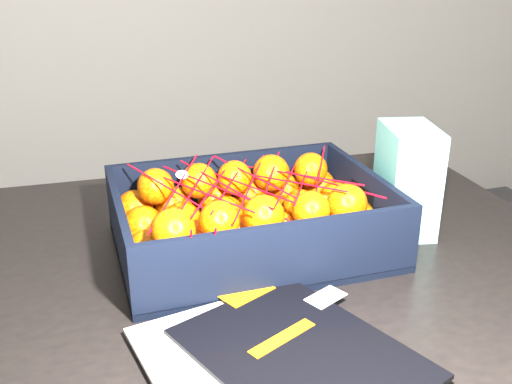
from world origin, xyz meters
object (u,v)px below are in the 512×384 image
object	(u,v)px
table	(214,307)
magazine_stack	(268,364)
produce_crate	(250,228)
retail_carton	(407,180)

from	to	relation	value
table	magazine_stack	xyz separation A→B (m)	(-0.01, -0.30, 0.11)
produce_crate	retail_carton	bearing A→B (deg)	-3.79
table	produce_crate	size ratio (longest dim) A/B	2.87
table	magazine_stack	world-z (taller)	magazine_stack
magazine_stack	retail_carton	distance (m)	0.46
produce_crate	retail_carton	distance (m)	0.28
magazine_stack	produce_crate	world-z (taller)	produce_crate
magazine_stack	produce_crate	distance (m)	0.31
magazine_stack	table	bearing A→B (deg)	88.88
table	produce_crate	bearing A→B (deg)	7.78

